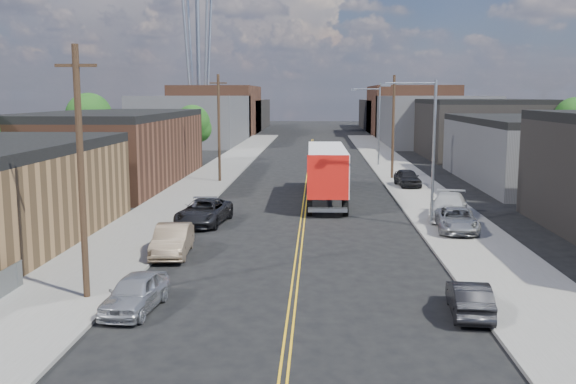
# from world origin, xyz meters

# --- Properties ---
(ground) EXTENTS (260.00, 260.00, 0.00)m
(ground) POSITION_xyz_m (0.00, 60.00, 0.00)
(ground) COLOR black
(ground) RESTS_ON ground
(centerline) EXTENTS (0.32, 120.00, 0.01)m
(centerline) POSITION_xyz_m (0.00, 45.00, 0.01)
(centerline) COLOR gold
(centerline) RESTS_ON ground
(sidewalk_left) EXTENTS (5.00, 140.00, 0.15)m
(sidewalk_left) POSITION_xyz_m (-9.50, 45.00, 0.07)
(sidewalk_left) COLOR slate
(sidewalk_left) RESTS_ON ground
(sidewalk_right) EXTENTS (5.00, 140.00, 0.15)m
(sidewalk_right) POSITION_xyz_m (9.50, 45.00, 0.07)
(sidewalk_right) COLOR slate
(sidewalk_right) RESTS_ON ground
(warehouse_brown) EXTENTS (12.00, 26.00, 6.60)m
(warehouse_brown) POSITION_xyz_m (-18.00, 44.00, 3.30)
(warehouse_brown) COLOR #502E20
(warehouse_brown) RESTS_ON ground
(industrial_right_b) EXTENTS (14.00, 24.00, 6.10)m
(industrial_right_b) POSITION_xyz_m (22.00, 46.00, 3.05)
(industrial_right_b) COLOR #39393B
(industrial_right_b) RESTS_ON ground
(industrial_right_c) EXTENTS (14.00, 22.00, 7.60)m
(industrial_right_c) POSITION_xyz_m (22.00, 72.00, 3.80)
(industrial_right_c) COLOR black
(industrial_right_c) RESTS_ON ground
(skyline_left_a) EXTENTS (16.00, 30.00, 8.00)m
(skyline_left_a) POSITION_xyz_m (-20.00, 95.00, 4.00)
(skyline_left_a) COLOR #39393B
(skyline_left_a) RESTS_ON ground
(skyline_right_a) EXTENTS (16.00, 30.00, 8.00)m
(skyline_right_a) POSITION_xyz_m (20.00, 95.00, 4.00)
(skyline_right_a) COLOR #39393B
(skyline_right_a) RESTS_ON ground
(skyline_left_b) EXTENTS (16.00, 26.00, 10.00)m
(skyline_left_b) POSITION_xyz_m (-20.00, 120.00, 5.00)
(skyline_left_b) COLOR #502E20
(skyline_left_b) RESTS_ON ground
(skyline_right_b) EXTENTS (16.00, 26.00, 10.00)m
(skyline_right_b) POSITION_xyz_m (20.00, 120.00, 5.00)
(skyline_right_b) COLOR #502E20
(skyline_right_b) RESTS_ON ground
(skyline_left_c) EXTENTS (16.00, 40.00, 7.00)m
(skyline_left_c) POSITION_xyz_m (-20.00, 140.00, 3.50)
(skyline_left_c) COLOR black
(skyline_left_c) RESTS_ON ground
(skyline_right_c) EXTENTS (16.00, 40.00, 7.00)m
(skyline_right_c) POSITION_xyz_m (20.00, 140.00, 3.50)
(skyline_right_c) COLOR black
(skyline_right_c) RESTS_ON ground
(streetlight_near) EXTENTS (3.39, 0.25, 9.00)m
(streetlight_near) POSITION_xyz_m (7.60, 25.00, 5.33)
(streetlight_near) COLOR gray
(streetlight_near) RESTS_ON ground
(streetlight_far) EXTENTS (3.39, 0.25, 9.00)m
(streetlight_far) POSITION_xyz_m (7.60, 60.00, 5.33)
(streetlight_far) COLOR gray
(streetlight_far) RESTS_ON ground
(utility_pole_left_near) EXTENTS (1.60, 0.26, 10.00)m
(utility_pole_left_near) POSITION_xyz_m (-8.20, 10.00, 5.14)
(utility_pole_left_near) COLOR black
(utility_pole_left_near) RESTS_ON ground
(utility_pole_left_far) EXTENTS (1.60, 0.26, 10.00)m
(utility_pole_left_far) POSITION_xyz_m (-8.20, 45.00, 5.14)
(utility_pole_left_far) COLOR black
(utility_pole_left_far) RESTS_ON ground
(utility_pole_right) EXTENTS (1.60, 0.26, 10.00)m
(utility_pole_right) POSITION_xyz_m (8.20, 48.00, 5.14)
(utility_pole_right) COLOR black
(utility_pole_right) RESTS_ON ground
(tree_left_mid) EXTENTS (5.10, 5.04, 8.37)m
(tree_left_mid) POSITION_xyz_m (-23.94, 55.00, 5.48)
(tree_left_mid) COLOR black
(tree_left_mid) RESTS_ON ground
(tree_left_far) EXTENTS (4.35, 4.20, 6.97)m
(tree_left_far) POSITION_xyz_m (-13.94, 62.00, 4.57)
(tree_left_far) COLOR black
(tree_left_far) RESTS_ON ground
(tree_right_far) EXTENTS (4.85, 4.76, 7.91)m
(tree_right_far) POSITION_xyz_m (30.06, 60.00, 5.18)
(tree_right_far) COLOR black
(tree_right_far) RESTS_ON ground
(semi_truck) EXTENTS (2.89, 16.08, 4.21)m
(semi_truck) POSITION_xyz_m (1.64, 35.55, 2.40)
(semi_truck) COLOR silver
(semi_truck) RESTS_ON ground
(car_left_a) EXTENTS (2.06, 4.27, 1.41)m
(car_left_a) POSITION_xyz_m (-5.90, 8.82, 0.70)
(car_left_a) COLOR #A8AAAD
(car_left_a) RESTS_ON ground
(car_left_b) EXTENTS (1.99, 4.87, 1.57)m
(car_left_b) POSITION_xyz_m (-6.40, 17.29, 0.79)
(car_left_b) COLOR #77644E
(car_left_b) RESTS_ON ground
(car_left_c) EXTENTS (3.25, 5.94, 1.58)m
(car_left_c) POSITION_xyz_m (-6.21, 25.30, 0.79)
(car_left_c) COLOR black
(car_left_c) RESTS_ON ground
(car_left_d) EXTENTS (2.35, 4.84, 1.36)m
(car_left_d) POSITION_xyz_m (-6.40, 26.00, 0.68)
(car_left_d) COLOR #AEB0B4
(car_left_d) RESTS_ON ground
(car_right_oncoming) EXTENTS (1.70, 4.00, 1.28)m
(car_right_oncoming) POSITION_xyz_m (6.60, 8.93, 0.64)
(car_right_oncoming) COLOR black
(car_right_oncoming) RESTS_ON ground
(car_right_lot_a) EXTENTS (2.74, 5.12, 1.37)m
(car_right_lot_a) POSITION_xyz_m (9.16, 23.25, 0.83)
(car_right_lot_a) COLOR gray
(car_right_lot_a) RESTS_ON sidewalk_right
(car_right_lot_b) EXTENTS (3.57, 5.96, 1.62)m
(car_right_lot_b) POSITION_xyz_m (9.47, 27.13, 0.96)
(car_right_lot_b) COLOR #B0B0B0
(car_right_lot_b) RESTS_ON sidewalk_right
(car_right_lot_c) EXTENTS (2.22, 4.58, 1.51)m
(car_right_lot_c) POSITION_xyz_m (8.88, 42.21, 0.90)
(car_right_lot_c) COLOR black
(car_right_lot_c) RESTS_ON sidewalk_right
(car_ahead_truck) EXTENTS (2.17, 4.62, 1.28)m
(car_ahead_truck) POSITION_xyz_m (1.50, 42.00, 0.64)
(car_ahead_truck) COLOR black
(car_ahead_truck) RESTS_ON ground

